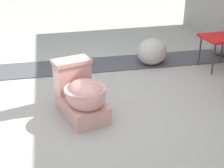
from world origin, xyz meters
TOP-DOWN VIEW (x-y plane):
  - ground_plane at (0.00, 0.00)m, footprint 14.00×14.00m
  - gravel_strip at (-1.11, 0.50)m, footprint 0.56×8.00m
  - toilet at (0.19, -0.13)m, footprint 0.71×0.54m
  - boulder_near at (-1.12, 2.13)m, footprint 0.37×0.38m
  - boulder_far at (-1.00, 0.99)m, footprint 0.62×0.61m

SIDE VIEW (x-z plane):
  - ground_plane at x=0.00m, z-range 0.00..0.00m
  - gravel_strip at x=-1.11m, z-range 0.00..0.01m
  - boulder_near at x=-1.12m, z-range 0.00..0.23m
  - boulder_far at x=-1.00m, z-range 0.00..0.35m
  - toilet at x=0.19m, z-range -0.04..0.48m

